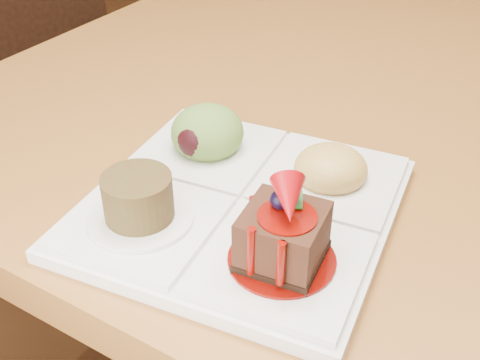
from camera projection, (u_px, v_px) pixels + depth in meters
The scene contains 3 objects.
ground at pixel (422, 305), 1.45m from camera, with size 6.00×6.00×0.00m, color #593019.
chair_left at pixel (56, 69), 1.40m from camera, with size 0.47×0.47×0.86m.
sampler_plate at pixel (240, 192), 0.51m from camera, with size 0.28×0.28×0.10m.
Camera 1 is at (0.15, -1.10, 1.07)m, focal length 45.00 mm.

